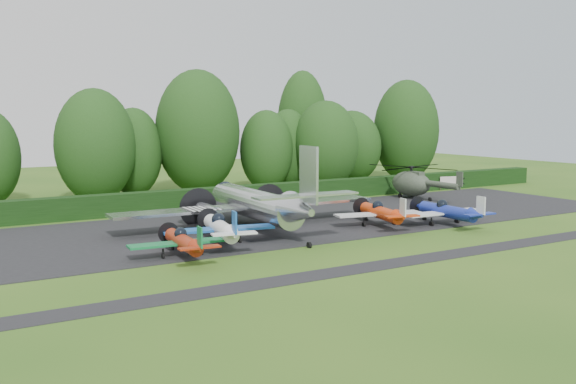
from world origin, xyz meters
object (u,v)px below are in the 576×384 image
light_plane_white (220,228)px  light_plane_orange (381,212)px  helicopter (412,181)px  sign_board (451,181)px  light_plane_red (183,241)px  transport_plane (257,204)px  light_plane_blue (447,211)px

light_plane_white → light_plane_orange: bearing=-11.6°
helicopter → sign_board: (9.28, 3.43, -0.78)m
light_plane_red → transport_plane: bearing=32.4°
light_plane_red → light_plane_white: 4.39m
sign_board → transport_plane: bearing=-173.8°
transport_plane → sign_board: (32.24, 10.90, -0.91)m
transport_plane → light_plane_orange: transport_plane is taller
transport_plane → light_plane_white: 6.86m
light_plane_orange → sign_board: bearing=21.0°
light_plane_white → helicopter: (28.18, 11.86, 0.62)m
light_plane_blue → helicopter: 16.79m
light_plane_orange → light_plane_blue: light_plane_blue is taller
transport_plane → light_plane_white: bearing=-142.3°
light_plane_blue → helicopter: (8.89, 14.22, 0.68)m
sign_board → light_plane_blue: bearing=-148.4°
transport_plane → sign_board: transport_plane is taller
light_plane_white → light_plane_blue: light_plane_white is taller
light_plane_red → light_plane_orange: (17.97, 2.36, 0.10)m
light_plane_red → light_plane_blue: bearing=-4.7°
transport_plane → light_plane_orange: 10.10m
transport_plane → helicopter: 24.15m
light_plane_blue → helicopter: helicopter is taller
light_plane_orange → transport_plane: bearing=141.7°
light_plane_orange → sign_board: (23.19, 15.29, -0.08)m
sign_board → light_plane_orange: bearing=-159.1°
light_plane_red → light_plane_blue: (22.99, 0.00, 0.11)m
transport_plane → sign_board: 34.05m
light_plane_orange → helicopter: bearing=28.1°
light_plane_white → light_plane_blue: 19.43m
transport_plane → light_plane_orange: size_ratio=2.91×
light_plane_red → helicopter: bearing=19.3°
transport_plane → light_plane_white: (-5.22, -4.39, -0.76)m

